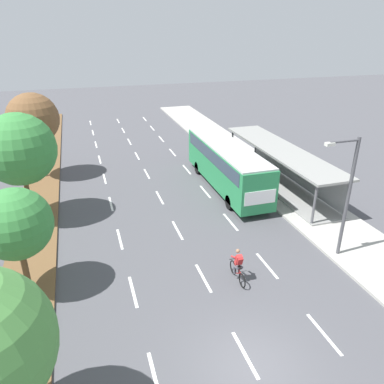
# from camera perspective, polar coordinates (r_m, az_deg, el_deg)

# --- Properties ---
(ground_plane) EXTENTS (140.00, 140.00, 0.00)m
(ground_plane) POSITION_cam_1_polar(r_m,az_deg,el_deg) (15.29, 9.09, -24.86)
(ground_plane) COLOR #4C4C51
(median_strip) EXTENTS (2.60, 52.00, 0.12)m
(median_strip) POSITION_cam_1_polar(r_m,az_deg,el_deg) (31.12, -22.00, 0.87)
(median_strip) COLOR brown
(median_strip) RESTS_ON ground
(sidewalk_right) EXTENTS (4.50, 52.00, 0.15)m
(sidewalk_right) POSITION_cam_1_polar(r_m,az_deg,el_deg) (34.06, 8.65, 4.42)
(sidewalk_right) COLOR #ADAAA3
(sidewalk_right) RESTS_ON ground
(lane_divider_left) EXTENTS (0.14, 46.59, 0.01)m
(lane_divider_left) POSITION_cam_1_polar(r_m,az_deg,el_deg) (28.96, -12.80, 0.28)
(lane_divider_left) COLOR white
(lane_divider_left) RESTS_ON ground
(lane_divider_center) EXTENTS (0.14, 46.59, 0.01)m
(lane_divider_center) POSITION_cam_1_polar(r_m,az_deg,el_deg) (29.36, -6.01, 1.10)
(lane_divider_center) COLOR white
(lane_divider_center) RESTS_ON ground
(lane_divider_right) EXTENTS (0.14, 46.59, 0.01)m
(lane_divider_right) POSITION_cam_1_polar(r_m,az_deg,el_deg) (30.15, 0.51, 1.89)
(lane_divider_right) COLOR white
(lane_divider_right) RESTS_ON ground
(bus_shelter) EXTENTS (2.90, 13.67, 2.86)m
(bus_shelter) POSITION_cam_1_polar(r_m,az_deg,el_deg) (29.29, 13.71, 4.38)
(bus_shelter) COLOR gray
(bus_shelter) RESTS_ON sidewalk_right
(bus) EXTENTS (2.54, 11.29, 3.37)m
(bus) POSITION_cam_1_polar(r_m,az_deg,el_deg) (28.09, 5.28, 4.57)
(bus) COLOR #28844C
(bus) RESTS_ON ground
(cyclist) EXTENTS (0.46, 1.82, 1.71)m
(cyclist) POSITION_cam_1_polar(r_m,az_deg,el_deg) (18.51, 7.04, -11.24)
(cyclist) COLOR black
(cyclist) RESTS_ON ground
(median_tree_second) EXTENTS (3.20, 3.20, 5.09)m
(median_tree_second) POSITION_cam_1_polar(r_m,az_deg,el_deg) (17.87, -25.38, -4.46)
(median_tree_second) COLOR brown
(median_tree_second) RESTS_ON median_strip
(median_tree_third) EXTENTS (4.34, 4.34, 6.77)m
(median_tree_third) POSITION_cam_1_polar(r_m,az_deg,el_deg) (24.48, -24.92, 5.91)
(median_tree_third) COLOR brown
(median_tree_third) RESTS_ON median_strip
(median_tree_fourth) EXTENTS (3.95, 3.95, 6.71)m
(median_tree_fourth) POSITION_cam_1_polar(r_m,az_deg,el_deg) (31.65, -23.15, 10.25)
(median_tree_fourth) COLOR brown
(median_tree_fourth) RESTS_ON median_strip
(streetlight) EXTENTS (1.91, 0.24, 6.50)m
(streetlight) POSITION_cam_1_polar(r_m,az_deg,el_deg) (20.18, 22.54, 0.20)
(streetlight) COLOR #4C4C51
(streetlight) RESTS_ON sidewalk_right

